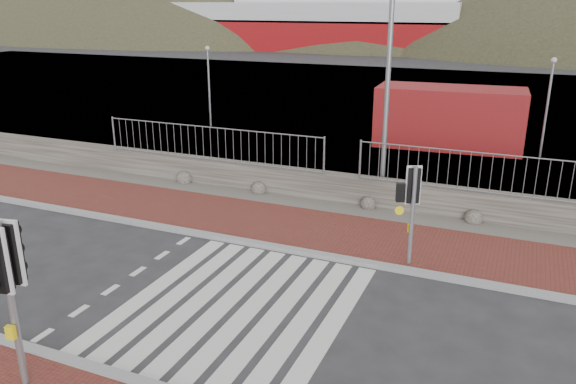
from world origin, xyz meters
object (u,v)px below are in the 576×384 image
at_px(traffic_signal_near, 6,271).
at_px(traffic_signal_far, 412,195).
at_px(ferry, 307,9).
at_px(streetlight, 395,38).
at_px(shipping_container, 449,117).

distance_m(traffic_signal_near, traffic_signal_far, 8.73).
bearing_deg(ferry, traffic_signal_far, -66.84).
xyz_separation_m(ferry, streetlight, (25.92, -59.85, -0.19)).
bearing_deg(traffic_signal_near, streetlight, 63.45).
distance_m(traffic_signal_far, shipping_container, 12.98).
relative_size(ferry, traffic_signal_far, 19.48).
height_order(traffic_signal_near, streetlight, streetlight).
distance_m(ferry, streetlight, 65.22).
xyz_separation_m(ferry, traffic_signal_near, (22.57, -71.66, -3.19)).
bearing_deg(traffic_signal_near, traffic_signal_far, 44.06).
height_order(traffic_signal_near, shipping_container, traffic_signal_near).
distance_m(ferry, traffic_signal_near, 75.20).
relative_size(ferry, traffic_signal_near, 16.60).
relative_size(traffic_signal_near, shipping_container, 0.47).
xyz_separation_m(traffic_signal_near, traffic_signal_far, (5.03, 7.13, -0.31)).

